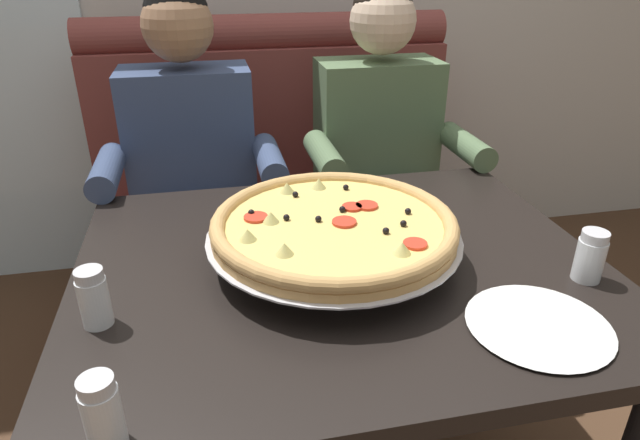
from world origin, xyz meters
name	(u,v)px	position (x,y,z in m)	size (l,w,h in m)	color
booth_bench	(283,218)	(0.00, 0.93, 0.40)	(1.40, 0.78, 1.13)	brown
dining_table	(340,297)	(0.00, 0.00, 0.65)	(1.12, 0.92, 0.74)	black
diner_left	(193,175)	(-0.31, 0.66, 0.71)	(0.54, 0.64, 1.27)	#2D3342
diner_right	(384,161)	(0.31, 0.66, 0.71)	(0.54, 0.64, 1.27)	#2D3342
pizza	(334,226)	(-0.01, 0.01, 0.82)	(0.54, 0.54, 0.11)	silver
shaker_oregano	(590,259)	(0.47, -0.17, 0.79)	(0.06, 0.06, 0.11)	white
shaker_pepper_flakes	(95,302)	(-0.48, -0.12, 0.79)	(0.05, 0.05, 0.11)	white
shaker_parmesan	(104,418)	(-0.42, -0.41, 0.79)	(0.05, 0.05, 0.11)	white
plate_near_left	(539,322)	(0.29, -0.30, 0.75)	(0.26, 0.26, 0.02)	white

